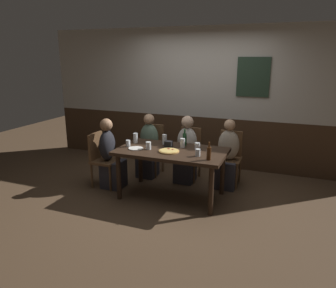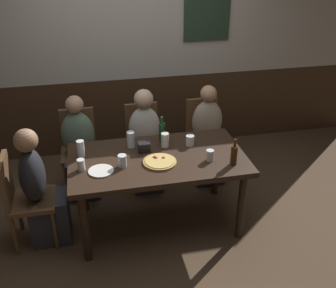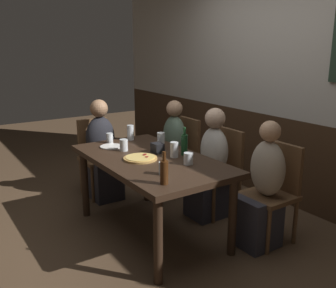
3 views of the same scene
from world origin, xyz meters
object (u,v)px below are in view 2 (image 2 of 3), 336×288
at_px(person_head_west, 42,195).
at_px(person_left_far, 80,155).
at_px(dining_table, 158,165).
at_px(pizza, 160,162).
at_px(chair_head_west, 22,196).
at_px(beer_glass_tall, 190,141).
at_px(chair_mid_far, 143,139).
at_px(tumbler_short, 122,161).
at_px(highball_clear, 131,141).
at_px(pint_glass_pale, 165,141).
at_px(person_mid_far, 146,147).
at_px(pint_glass_amber, 81,165).
at_px(beer_glass_half, 210,156).
at_px(person_right_far, 207,142).
at_px(beer_bottle_green, 162,132).
at_px(tumbler_water, 81,150).
at_px(chair_left_far, 80,145).
at_px(plate_white_large, 101,171).
at_px(beer_bottle_brown, 234,155).
at_px(condiment_caddy, 144,147).
at_px(chair_right_far, 203,133).

distance_m(person_head_west, person_left_far, 0.78).
distance_m(dining_table, pizza, 0.14).
relative_size(chair_head_west, beer_glass_tall, 8.78).
distance_m(chair_mid_far, beer_glass_tall, 0.83).
xyz_separation_m(chair_head_west, tumbler_short, (0.88, -0.10, 0.29)).
distance_m(highball_clear, pint_glass_pale, 0.32).
bearing_deg(pint_glass_pale, pizza, -109.83).
relative_size(person_mid_far, pint_glass_amber, 11.04).
bearing_deg(beer_glass_half, person_right_far, 73.18).
height_order(chair_head_west, beer_bottle_green, beer_bottle_green).
relative_size(chair_mid_far, beer_glass_half, 8.69).
bearing_deg(tumbler_water, chair_left_far, 92.43).
xyz_separation_m(chair_left_far, plate_white_large, (0.18, -1.00, 0.25)).
height_order(person_right_far, beer_glass_tall, person_right_far).
relative_size(chair_mid_far, pint_glass_pale, 6.34).
bearing_deg(tumbler_short, plate_white_large, -167.37).
bearing_deg(tumbler_water, chair_head_west, -163.54).
height_order(person_mid_far, highball_clear, person_mid_far).
xyz_separation_m(dining_table, beer_glass_tall, (0.35, 0.16, 0.13)).
relative_size(beer_bottle_brown, plate_white_large, 1.13).
relative_size(chair_mid_far, condiment_caddy, 8.00).
relative_size(pint_glass_amber, beer_glass_tall, 1.01).
bearing_deg(plate_white_large, chair_right_far, 39.34).
xyz_separation_m(pint_glass_amber, beer_glass_half, (1.12, -0.08, 0.00)).
height_order(person_head_west, tumbler_water, person_head_west).
relative_size(person_mid_far, beer_glass_tall, 11.16).
xyz_separation_m(person_head_west, pint_glass_pale, (1.16, 0.18, 0.32)).
bearing_deg(beer_bottle_green, chair_head_west, -167.17).
bearing_deg(tumbler_short, chair_left_far, 111.33).
xyz_separation_m(tumbler_water, condiment_caddy, (0.57, -0.02, -0.02)).
bearing_deg(pizza, beer_bottle_brown, -14.31).
distance_m(dining_table, tumbler_short, 0.37).
relative_size(person_left_far, condiment_caddy, 10.06).
distance_m(person_head_west, pizza, 1.09).
xyz_separation_m(person_head_west, person_mid_far, (1.05, 0.70, -0.00)).
bearing_deg(tumbler_short, person_head_west, 172.36).
bearing_deg(tumbler_short, dining_table, 16.46).
distance_m(person_head_west, condiment_caddy, 1.01).
height_order(dining_table, beer_bottle_green, beer_bottle_green).
bearing_deg(dining_table, chair_right_far, 50.79).
xyz_separation_m(beer_glass_tall, condiment_caddy, (-0.45, -0.03, 0.00)).
xyz_separation_m(chair_mid_far, plate_white_large, (-0.52, -1.00, 0.25)).
height_order(chair_left_far, beer_bottle_brown, beer_bottle_brown).
bearing_deg(beer_bottle_green, beer_bottle_brown, -47.01).
distance_m(chair_right_far, pint_glass_pale, 0.95).
height_order(chair_head_west, person_head_west, person_head_west).
distance_m(chair_left_far, plate_white_large, 1.05).
bearing_deg(beer_bottle_brown, person_mid_far, 123.11).
bearing_deg(chair_right_far, person_head_west, -153.86).
xyz_separation_m(tumbler_short, tumbler_water, (-0.34, 0.26, 0.02)).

